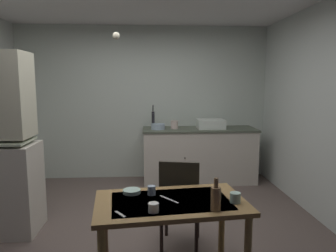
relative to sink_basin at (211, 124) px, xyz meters
The scene contains 17 objects.
ground_plane 2.32m from the sink_basin, 121.57° to the right, with size 5.22×5.22×0.00m, color brown.
wall_back 1.20m from the sink_basin, 161.41° to the left, with size 4.31×0.10×2.60m, color silver.
counter_cabinet 0.56m from the sink_basin, behind, with size 1.86×0.64×0.90m.
sink_basin is the anchor object (origin of this frame).
hand_pump 0.95m from the sink_basin, behind, with size 0.05×0.27×0.39m.
mixing_bowl_counter 0.87m from the sink_basin, behind, with size 0.22×0.22×0.09m, color #9EB2C6.
stoneware_crock 0.60m from the sink_basin, behind, with size 0.12×0.12×0.14m, color beige.
dining_table 2.86m from the sink_basin, 107.64° to the right, with size 1.25×0.81×0.72m.
chair_far_side 2.30m from the sink_basin, 108.84° to the right, with size 0.47×0.47×0.91m.
serving_bowl_wide 2.79m from the sink_basin, 115.09° to the right, with size 0.15×0.15×0.03m, color #ADD1C1.
teacup_cream 2.81m from the sink_basin, 97.45° to the right, with size 0.08×0.08×0.08m, color #ADD1C1.
teacup_mint 2.77m from the sink_basin, 111.50° to the right, with size 0.07×0.07×0.08m, color #9EB2C6.
mug_tall 3.09m from the sink_basin, 108.91° to the right, with size 0.08×0.08×0.07m, color white.
glass_bottle 2.97m from the sink_basin, 100.63° to the right, with size 0.07×0.07×0.24m.
table_knife 2.83m from the sink_basin, 108.03° to the right, with size 0.22×0.02×0.01m, color silver.
teaspoon_near_bowl 3.21m from the sink_basin, 112.78° to the right, with size 0.13×0.02×0.01m, color beige.
pendant_bulb 2.34m from the sink_basin, 132.94° to the right, with size 0.08×0.08×0.08m, color #F9EFCC.
Camera 1 is at (0.06, -3.28, 1.65)m, focal length 33.53 mm.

